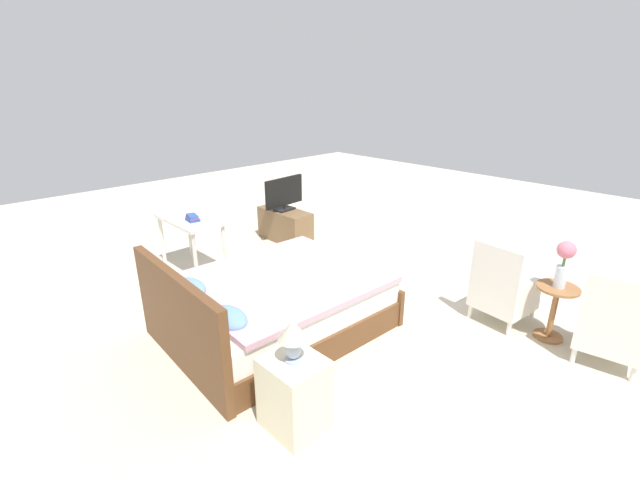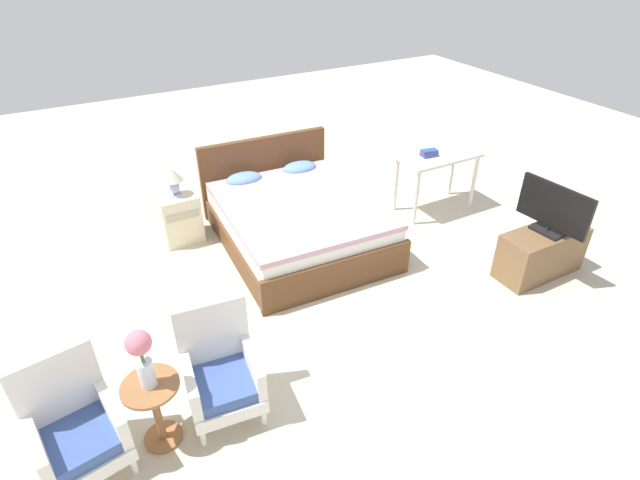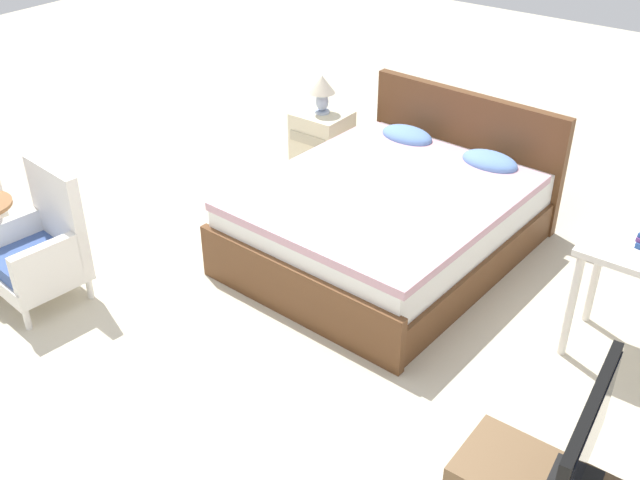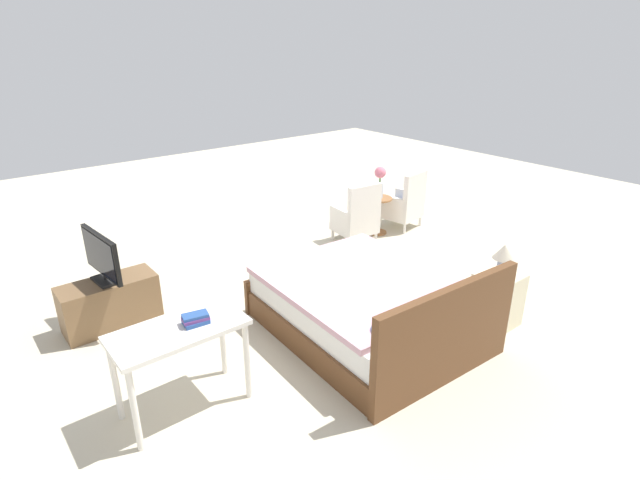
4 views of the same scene
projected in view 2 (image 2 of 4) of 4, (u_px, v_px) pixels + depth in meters
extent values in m
plane|color=beige|center=(329.00, 298.00, 5.08)|extent=(16.00, 16.00, 0.00)
cube|color=brown|center=(298.00, 232.00, 5.87)|extent=(1.75, 2.22, 0.28)
cube|color=white|center=(297.00, 213.00, 5.73)|extent=(1.68, 2.13, 0.24)
cube|color=#CC9EAD|center=(300.00, 205.00, 5.59)|extent=(1.72, 1.96, 0.06)
cube|color=brown|center=(265.00, 173.00, 6.47)|extent=(1.69, 0.16, 0.96)
cube|color=brown|center=(339.00, 276.00, 5.05)|extent=(1.68, 0.14, 0.40)
ellipsoid|color=#668ED1|center=(244.00, 179.00, 6.06)|extent=(0.45, 0.30, 0.14)
ellipsoid|color=#668ED1|center=(300.00, 168.00, 6.33)|extent=(0.45, 0.30, 0.14)
cylinder|color=white|center=(134.00, 465.00, 3.43)|extent=(0.04, 0.04, 0.16)
cylinder|color=white|center=(45.00, 455.00, 3.50)|extent=(0.04, 0.04, 0.16)
cylinder|color=white|center=(111.00, 421.00, 3.74)|extent=(0.04, 0.04, 0.16)
cube|color=white|center=(84.00, 448.00, 3.39)|extent=(0.62, 0.62, 0.12)
cube|color=#3D5693|center=(80.00, 438.00, 3.33)|extent=(0.57, 0.57, 0.10)
cube|color=white|center=(59.00, 389.00, 3.33)|extent=(0.55, 0.17, 0.64)
cube|color=white|center=(38.00, 450.00, 3.16)|extent=(0.15, 0.52, 0.26)
cube|color=white|center=(112.00, 412.00, 3.41)|extent=(0.15, 0.52, 0.26)
cylinder|color=white|center=(203.00, 437.00, 3.62)|extent=(0.04, 0.04, 0.16)
cylinder|color=white|center=(264.00, 417.00, 3.77)|extent=(0.04, 0.04, 0.16)
cylinder|color=white|center=(192.00, 391.00, 3.98)|extent=(0.04, 0.04, 0.16)
cylinder|color=white|center=(248.00, 374.00, 4.12)|extent=(0.04, 0.04, 0.16)
cube|color=white|center=(225.00, 391.00, 3.80)|extent=(0.60, 0.60, 0.12)
cube|color=#3D5693|center=(223.00, 381.00, 3.74)|extent=(0.55, 0.55, 0.10)
cube|color=white|center=(213.00, 335.00, 3.77)|extent=(0.55, 0.14, 0.64)
cube|color=white|center=(190.00, 383.00, 3.62)|extent=(0.13, 0.52, 0.26)
cube|color=white|center=(253.00, 365.00, 3.77)|extent=(0.13, 0.52, 0.26)
cylinder|color=#936038|center=(164.00, 437.00, 3.70)|extent=(0.28, 0.28, 0.03)
cylinder|color=#936038|center=(157.00, 412.00, 3.55)|extent=(0.06, 0.06, 0.53)
cylinder|color=#936038|center=(150.00, 386.00, 3.40)|extent=(0.40, 0.40, 0.02)
cylinder|color=silver|center=(146.00, 374.00, 3.33)|extent=(0.11, 0.11, 0.22)
cylinder|color=#477538|center=(142.00, 357.00, 3.25)|extent=(0.02, 0.02, 0.10)
sphere|color=#DB7084|center=(138.00, 343.00, 3.18)|extent=(0.17, 0.17, 0.17)
cube|color=beige|center=(180.00, 217.00, 5.87)|extent=(0.44, 0.40, 0.59)
cube|color=#B3AB8E|center=(183.00, 216.00, 5.65)|extent=(0.37, 0.01, 0.09)
cylinder|color=#9EADC6|center=(176.00, 194.00, 5.70)|extent=(0.13, 0.13, 0.02)
ellipsoid|color=#9EADC6|center=(175.00, 187.00, 5.65)|extent=(0.11, 0.11, 0.16)
cone|color=beige|center=(172.00, 175.00, 5.57)|extent=(0.22, 0.22, 0.15)
cube|color=brown|center=(541.00, 253.00, 5.31)|extent=(0.96, 0.40, 0.52)
cube|color=black|center=(547.00, 231.00, 5.16)|extent=(0.23, 0.34, 0.03)
cylinder|color=black|center=(548.00, 227.00, 5.14)|extent=(0.04, 0.04, 0.05)
cube|color=black|center=(554.00, 206.00, 5.00)|extent=(0.12, 0.78, 0.45)
cube|color=black|center=(556.00, 205.00, 5.01)|extent=(0.07, 0.72, 0.41)
cylinder|color=silver|center=(416.00, 198.00, 6.12)|extent=(0.05, 0.05, 0.72)
cylinder|color=silver|center=(474.00, 182.00, 6.50)|extent=(0.05, 0.05, 0.72)
cylinder|color=silver|center=(396.00, 185.00, 6.43)|extent=(0.05, 0.05, 0.72)
cylinder|color=silver|center=(452.00, 170.00, 6.81)|extent=(0.05, 0.05, 0.72)
cube|color=silver|center=(439.00, 156.00, 6.25)|extent=(1.04, 0.52, 0.04)
cube|color=#284C8E|center=(429.00, 155.00, 6.20)|extent=(0.21, 0.16, 0.03)
cube|color=#66387A|center=(429.00, 153.00, 6.18)|extent=(0.22, 0.15, 0.03)
cube|color=#284C8E|center=(429.00, 151.00, 6.17)|extent=(0.22, 0.15, 0.02)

